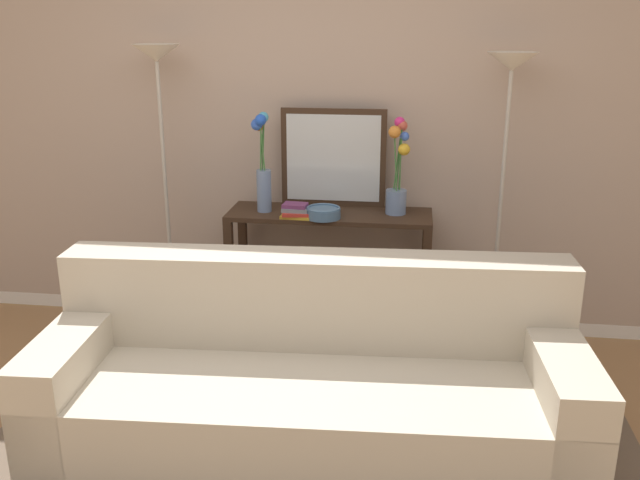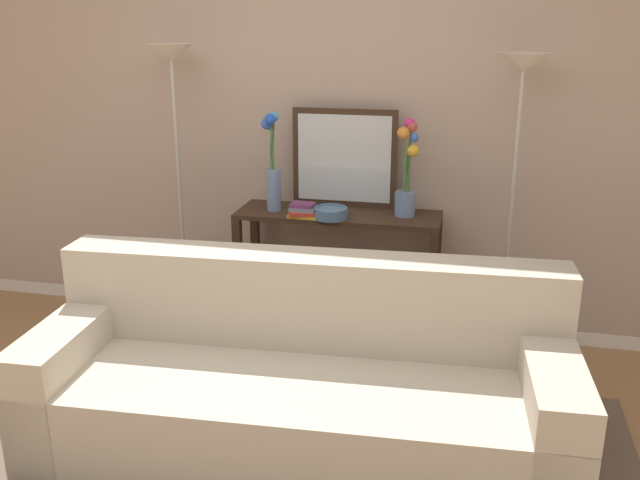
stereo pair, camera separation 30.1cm
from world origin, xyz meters
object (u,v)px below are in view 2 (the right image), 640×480
object	(u,v)px
floor_lamp_right	(519,125)
fruit_bowl	(330,213)
floor_lamp_left	(175,110)
console_table	(338,254)
book_row_under_console	(294,328)
vase_tall_flowers	(272,167)
wall_mirror	(344,158)
book_stack	(304,211)
couch	(301,386)
vase_short_flowers	(407,177)

from	to	relation	value
floor_lamp_right	fruit_bowl	xyz separation A→B (m)	(-1.03, -0.13, -0.53)
floor_lamp_left	fruit_bowl	xyz separation A→B (m)	(1.00, -0.13, -0.55)
console_table	book_row_under_console	xyz separation A→B (m)	(-0.29, -0.00, -0.53)
vase_tall_flowers	fruit_bowl	xyz separation A→B (m)	(0.38, -0.10, -0.23)
wall_mirror	book_stack	distance (m)	0.44
console_table	vase_tall_flowers	xyz separation A→B (m)	(-0.40, -0.03, 0.53)
wall_mirror	book_row_under_console	distance (m)	1.14
couch	wall_mirror	bearing A→B (deg)	92.46
vase_tall_flowers	vase_short_flowers	xyz separation A→B (m)	(0.80, 0.06, -0.04)
console_table	book_row_under_console	world-z (taller)	console_table
wall_mirror	floor_lamp_left	bearing A→B (deg)	-171.34
vase_tall_flowers	fruit_bowl	world-z (taller)	vase_tall_flowers
floor_lamp_left	book_stack	world-z (taller)	floor_lamp_left
floor_lamp_right	book_row_under_console	bearing A→B (deg)	-179.67
couch	fruit_bowl	size ratio (longest dim) A/B	12.32
console_table	book_row_under_console	distance (m)	0.60
console_table	floor_lamp_right	bearing A→B (deg)	0.42
wall_mirror	floor_lamp_right	bearing A→B (deg)	-8.88
floor_lamp_right	vase_short_flowers	size ratio (longest dim) A/B	3.13
floor_lamp_left	vase_tall_flowers	world-z (taller)	floor_lamp_left
vase_tall_flowers	vase_short_flowers	size ratio (longest dim) A/B	1.04
vase_short_flowers	book_stack	size ratio (longest dim) A/B	3.11
book_row_under_console	book_stack	bearing A→B (deg)	-51.80
console_table	floor_lamp_right	distance (m)	1.30
console_table	wall_mirror	world-z (taller)	wall_mirror
couch	fruit_bowl	xyz separation A→B (m)	(-0.08, 1.02, 0.57)
couch	floor_lamp_right	xyz separation A→B (m)	(0.95, 1.15, 1.10)
floor_lamp_right	floor_lamp_left	bearing A→B (deg)	180.00
vase_short_flowers	book_stack	bearing A→B (deg)	-164.50
vase_tall_flowers	fruit_bowl	size ratio (longest dim) A/B	2.92
fruit_bowl	book_stack	world-z (taller)	book_stack
wall_mirror	vase_tall_flowers	size ratio (longest dim) A/B	1.08
console_table	book_row_under_console	size ratio (longest dim) A/B	2.83
vase_short_flowers	couch	bearing A→B (deg)	-106.29
floor_lamp_right	vase_tall_flowers	bearing A→B (deg)	-178.62
floor_lamp_left	console_table	bearing A→B (deg)	-0.41
floor_lamp_left	vase_short_flowers	distance (m)	1.47
couch	console_table	xyz separation A→B (m)	(-0.06, 1.15, 0.27)
book_stack	book_row_under_console	world-z (taller)	book_stack
book_stack	book_row_under_console	xyz separation A→B (m)	(-0.10, 0.13, -0.83)
fruit_bowl	book_stack	bearing A→B (deg)	-178.03
wall_mirror	book_stack	size ratio (longest dim) A/B	3.51
wall_mirror	book_row_under_console	world-z (taller)	wall_mirror
floor_lamp_right	book_stack	bearing A→B (deg)	-173.32
book_row_under_console	couch	bearing A→B (deg)	-73.29
floor_lamp_left	book_row_under_console	size ratio (longest dim) A/B	4.20
couch	floor_lamp_right	bearing A→B (deg)	50.62
wall_mirror	vase_short_flowers	distance (m)	0.43
console_table	vase_tall_flowers	world-z (taller)	vase_tall_flowers
console_table	fruit_bowl	world-z (taller)	fruit_bowl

